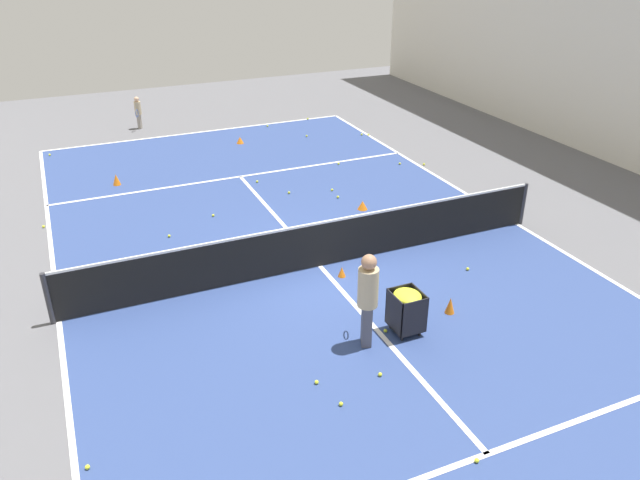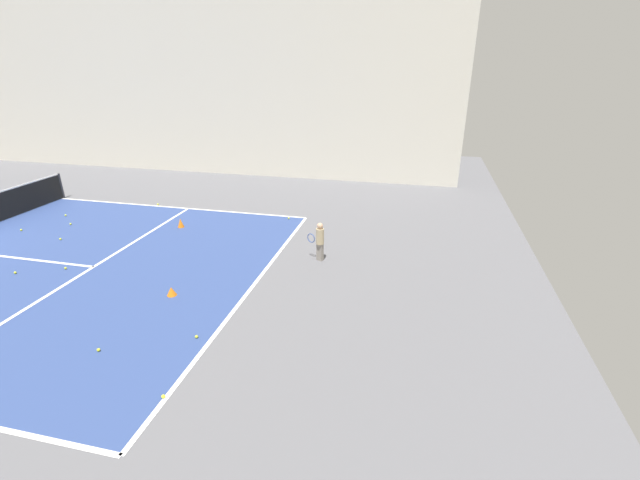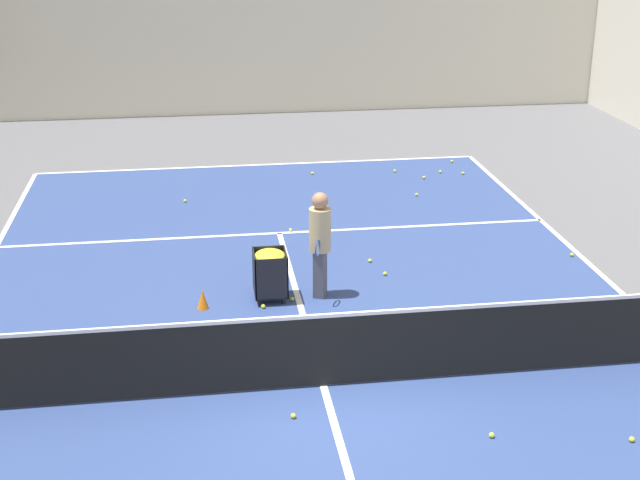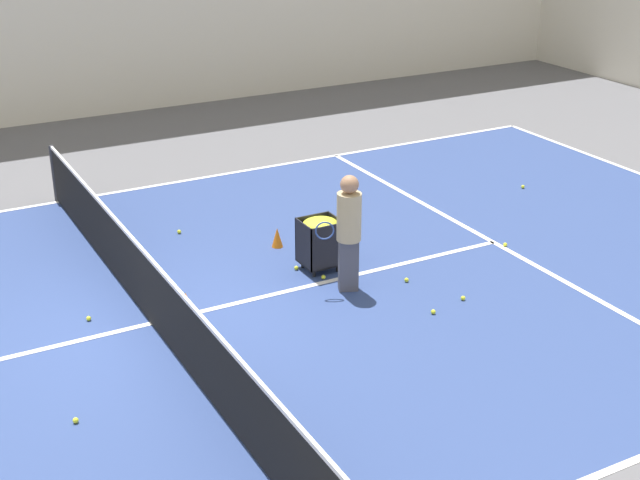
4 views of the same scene
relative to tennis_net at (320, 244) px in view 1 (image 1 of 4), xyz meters
The scene contains 44 objects.
ground_plane 0.56m from the tennis_net, ahead, with size 37.08×37.08×0.00m, color #5B5B60.
court_playing_area 0.56m from the tennis_net, ahead, with size 10.82×21.71×0.00m.
line_baseline_near 10.87m from the tennis_net, 90.00° to the right, with size 10.82×0.10×0.00m, color white.
line_sideline_left 5.44m from the tennis_net, behind, with size 0.10×21.71×0.00m, color white.
line_sideline_right 5.44m from the tennis_net, ahead, with size 0.10×21.71×0.00m, color white.
line_service_near 6.00m from the tennis_net, 90.00° to the right, with size 10.82×0.10×0.00m, color white.
line_service_far 6.00m from the tennis_net, 90.00° to the left, with size 10.82×0.10×0.00m, color white.
line_centre_service 0.55m from the tennis_net, ahead, with size 0.10×11.94×0.00m, color white.
tennis_net is the anchor object (origin of this frame).
player_near_baseline 12.36m from the tennis_net, 80.97° to the right, with size 0.32×0.58×1.18m.
coach_at_net 2.99m from the tennis_net, 82.69° to the left, with size 0.47×0.72×1.80m.
ball_cart 2.94m from the tennis_net, 98.85° to the left, with size 0.54×0.60×0.86m.
training_cone_0 0.78m from the tennis_net, 112.53° to the left, with size 0.17×0.17×0.23m, color orange.
training_cone_1 3.31m from the tennis_net, 133.59° to the right, with size 0.26×0.26×0.23m, color orange.
training_cone_2 3.14m from the tennis_net, 120.16° to the left, with size 0.19×0.19×0.33m, color orange.
training_cone_3 7.61m from the tennis_net, 62.86° to the right, with size 0.23×0.23×0.32m, color orange.
training_cone_4 9.09m from the tennis_net, 95.90° to the right, with size 0.25×0.25×0.23m, color orange.
tennis_ball_0 7.17m from the tennis_net, 39.40° to the right, with size 0.07×0.07×0.07m, color yellow.
tennis_ball_1 9.70m from the tennis_net, 122.41° to the right, with size 0.07×0.07×0.07m, color yellow.
tennis_ball_2 7.01m from the tennis_net, 134.57° to the right, with size 0.07×0.07×0.07m, color yellow.
tennis_ball_3 2.68m from the tennis_net, 103.30° to the left, with size 0.07×0.07×0.07m, color yellow.
tennis_ball_5 2.83m from the tennis_net, 92.28° to the left, with size 0.07×0.07×0.07m, color yellow.
tennis_ball_6 4.02m from the tennis_net, 27.80° to the right, with size 0.07×0.07×0.07m, color yellow.
tennis_ball_8 3.27m from the tennis_net, 153.16° to the left, with size 0.07×0.07×0.07m, color yellow.
tennis_ball_9 2.47m from the tennis_net, 39.32° to the right, with size 0.07×0.07×0.07m, color yellow.
tennis_ball_10 7.26m from the tennis_net, 140.29° to the right, with size 0.07×0.07×0.07m, color yellow.
tennis_ball_11 3.83m from the tennis_net, 67.02° to the right, with size 0.07×0.07×0.07m, color yellow.
tennis_ball_12 3.90m from the tennis_net, 120.87° to the right, with size 0.07×0.07×0.07m, color yellow.
tennis_ball_13 1.04m from the tennis_net, 123.67° to the right, with size 0.07×0.07×0.07m, color yellow.
tennis_ball_14 3.99m from the tennis_net, 65.66° to the left, with size 0.07×0.07×0.07m, color yellow.
tennis_ball_15 11.61m from the tennis_net, 111.19° to the right, with size 0.07×0.07×0.07m, color yellow.
tennis_ball_16 5.34m from the tennis_net, 93.32° to the right, with size 0.07×0.07×0.07m, color yellow.
tennis_ball_17 10.82m from the tennis_net, 103.10° to the right, with size 0.07×0.07×0.07m, color yellow.
tennis_ball_18 3.92m from the tennis_net, 81.43° to the left, with size 0.07×0.07×0.07m, color yellow.
tennis_ball_19 4.51m from the tennis_net, 70.67° to the left, with size 0.07×0.07×0.07m, color yellow.
tennis_ball_21 9.70m from the tennis_net, 123.82° to the right, with size 0.07×0.07×0.07m, color yellow.
tennis_ball_22 9.41m from the tennis_net, 110.64° to the right, with size 0.07×0.07×0.07m, color yellow.
tennis_ball_23 4.27m from the tennis_net, 101.72° to the right, with size 0.07×0.07×0.07m, color yellow.
tennis_ball_25 6.06m from the tennis_net, 87.80° to the left, with size 0.07×0.07×0.07m, color yellow.
tennis_ball_29 3.94m from the tennis_net, 44.95° to the right, with size 0.07×0.07×0.07m, color yellow.
tennis_ball_30 11.49m from the tennis_net, 63.37° to the right, with size 0.07×0.07×0.07m, color yellow.
tennis_ball_31 6.56m from the tennis_net, 118.65° to the right, with size 0.07×0.07×0.07m, color yellow.
tennis_ball_32 6.60m from the tennis_net, 37.19° to the left, with size 0.07×0.07×0.07m, color yellow.
tennis_ball_33 4.40m from the tennis_net, 118.01° to the right, with size 0.07×0.07×0.07m, color yellow.
Camera 1 is at (4.79, 11.00, 6.73)m, focal length 35.00 mm.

